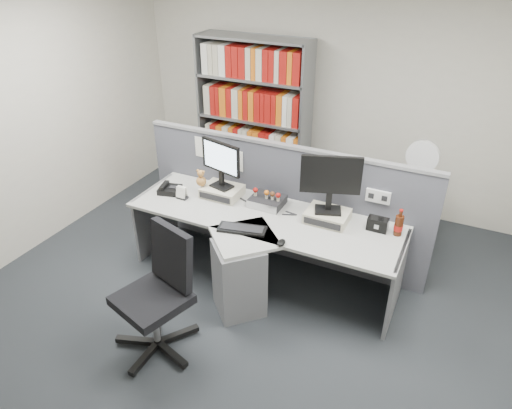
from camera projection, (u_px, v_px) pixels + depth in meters
The scene contains 21 objects.
ground at pixel (224, 329), 4.06m from camera, with size 5.50×5.50×0.00m, color #2F3337.
room_shell at pixel (215, 136), 3.17m from camera, with size 5.04×5.54×2.72m.
partition at pixel (282, 201), 4.71m from camera, with size 3.00×0.08×1.27m.
desk at pixel (253, 251), 4.29m from camera, with size 2.60×1.20×0.72m.
monitor_riser_left at pixel (222, 191), 4.64m from camera, with size 0.38×0.31×0.10m.
monitor_riser_right at pixel (327, 216), 4.22m from camera, with size 0.38×0.31×0.10m.
monitor_left at pixel (221, 161), 4.47m from camera, with size 0.46×0.20×0.48m.
monitor_right at pixel (330, 179), 4.04m from camera, with size 0.51×0.24×0.54m.
desktop_pc at pixel (267, 201), 4.48m from camera, with size 0.31×0.28×0.08m.
figurines at pixel (268, 194), 4.42m from camera, with size 0.29×0.05×0.09m.
keyboard at pixel (242, 229), 4.10m from camera, with size 0.45×0.25×0.03m.
mouse at pixel (281, 243), 3.91m from camera, with size 0.07×0.11×0.04m, color black.
desk_phone at pixel (169, 189), 4.71m from camera, with size 0.25×0.24×0.09m.
desk_calendar at pixel (182, 194), 4.59m from camera, with size 0.11×0.08×0.13m.
plush_toy at pixel (201, 179), 4.60m from camera, with size 0.10×0.10×0.17m.
speaker at pixel (378, 224), 4.09m from camera, with size 0.18×0.10×0.12m, color black.
cola_bottle at pixel (399, 225), 4.00m from camera, with size 0.08×0.08×0.25m.
shelving_unit at pixel (254, 121), 5.82m from camera, with size 1.41×0.40×2.00m.
filing_cabinet at pixel (411, 219), 4.99m from camera, with size 0.45×0.61×0.70m.
desk_fan at pixel (422, 160), 4.64m from camera, with size 0.33×0.19×0.55m.
office_chair at pixel (160, 290), 3.65m from camera, with size 0.70×0.70×1.05m.
Camera 1 is at (1.55, -2.56, 2.96)m, focal length 32.55 mm.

